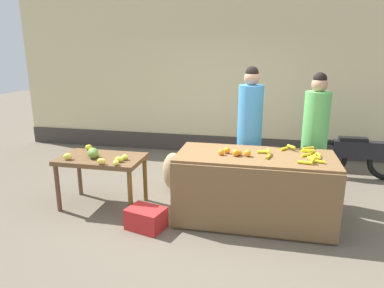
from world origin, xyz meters
TOP-DOWN VIEW (x-y plane):
  - ground_plane at (0.00, 0.00)m, footprint 24.00×24.00m
  - market_wall_back at (0.00, 2.99)m, footprint 9.36×0.23m
  - fruit_stall_counter at (0.50, -0.01)m, footprint 1.92×0.88m
  - side_table_wooden at (-1.55, 0.00)m, footprint 1.13×0.66m
  - banana_bunch_pile at (1.02, 0.04)m, footprint 0.76×0.62m
  - orange_pile at (0.25, -0.07)m, footprint 0.39×0.18m
  - mango_papaya_pile at (-1.58, -0.08)m, footprint 0.85×0.69m
  - vendor_woman_blue_shirt at (0.39, 0.67)m, footprint 0.34×0.34m
  - vendor_woman_green_shirt at (1.27, 0.72)m, footprint 0.34×0.34m
  - parked_motorcycle at (2.14, 1.88)m, footprint 1.60×0.18m
  - produce_crate at (-0.75, -0.49)m, footprint 0.51×0.42m
  - produce_sack at (-0.73, 0.74)m, footprint 0.43×0.39m

SIDE VIEW (x-z plane):
  - ground_plane at x=0.00m, z-range 0.00..0.00m
  - produce_crate at x=-0.75m, z-range 0.00..0.26m
  - produce_sack at x=-0.73m, z-range 0.00..0.60m
  - parked_motorcycle at x=2.14m, z-range -0.04..0.84m
  - fruit_stall_counter at x=0.50m, z-range 0.00..0.87m
  - side_table_wooden at x=-1.55m, z-range 0.26..0.97m
  - mango_papaya_pile at x=-1.58m, z-range 0.69..0.83m
  - banana_bunch_pile at x=1.02m, z-range 0.87..0.93m
  - orange_pile at x=0.25m, z-range 0.87..0.95m
  - vendor_woman_green_shirt at x=1.27m, z-range 0.01..1.83m
  - vendor_woman_blue_shirt at x=0.39m, z-range 0.01..1.91m
  - market_wall_back at x=0.00m, z-range -0.03..3.45m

